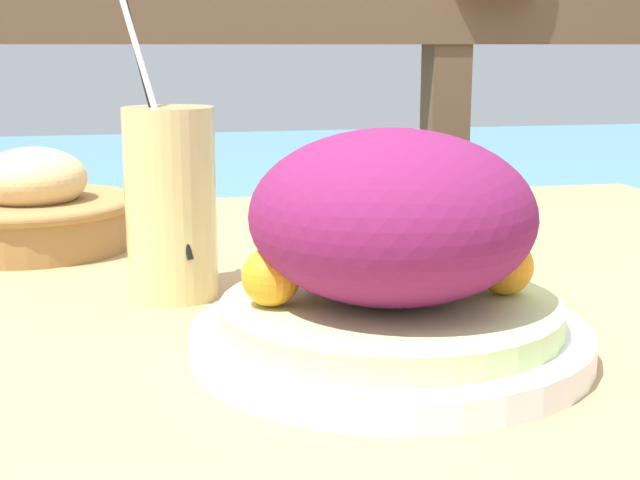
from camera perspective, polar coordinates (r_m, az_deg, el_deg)
patio_table at (r=0.81m, az=-4.24°, el=-8.55°), size 1.28×0.96×0.72m
railing_fence at (r=1.53m, az=-8.35°, el=4.82°), size 2.80×0.08×1.02m
sea_backdrop at (r=4.09m, az=-10.63°, el=1.53°), size 12.00×4.00×0.36m
salad_plate at (r=0.61m, az=4.57°, el=-1.14°), size 0.28×0.28×0.16m
drink_glass at (r=0.75m, az=-9.52°, el=2.37°), size 0.08×0.08×0.25m
bread_basket at (r=0.98m, az=-17.78°, el=1.83°), size 0.21×0.21×0.11m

